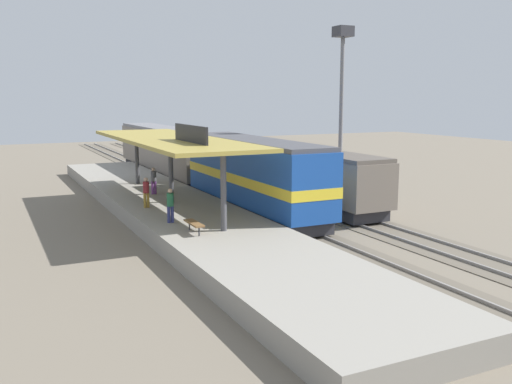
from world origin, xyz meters
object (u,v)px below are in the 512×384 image
locomotive (253,175)px  passenger_carriage_single (165,151)px  person_walking (146,191)px  person_waiting (154,179)px  light_mast (342,77)px  freight_car (318,178)px  platform_bench (194,223)px  person_boarding (170,204)px

locomotive → passenger_carriage_single: bearing=90.0°
person_walking → person_waiting: bearing=68.9°
light_mast → person_walking: 15.71m
person_waiting → freight_car: bearing=-26.8°
light_mast → freight_car: bearing=-144.0°
freight_car → locomotive: bearing=-179.5°
light_mast → locomotive: bearing=-163.1°
passenger_carriage_single → light_mast: (7.80, -15.63, 6.08)m
platform_bench → light_mast: 17.73m
light_mast → person_waiting: light_mast is taller
person_boarding → person_walking: bearing=90.7°
freight_car → passenger_carriage_single: bearing=104.4°
person_waiting → person_boarding: 8.61m
person_waiting → person_walking: same height
freight_car → person_walking: size_ratio=7.02×
locomotive → person_boarding: size_ratio=8.44×
passenger_carriage_single → person_boarding: size_ratio=11.70×
light_mast → person_walking: size_ratio=6.84×
platform_bench → person_waiting: (1.23, 11.00, 0.51)m
person_boarding → platform_bench: bearing=-82.8°
passenger_carriage_single → light_mast: size_ratio=1.71×
person_walking → light_mast: bearing=7.1°
person_walking → locomotive: bearing=-5.4°
freight_car → person_waiting: (-9.37, 4.73, -0.12)m
platform_bench → person_waiting: person_waiting is taller
passenger_carriage_single → person_walking: passenger_carriage_single is taller
platform_bench → person_walking: (-0.37, 6.84, 0.51)m
platform_bench → passenger_carriage_single: (6.00, 24.23, 0.97)m
freight_car → person_boarding: 11.55m
person_boarding → light_mast: bearing=23.3°
freight_car → person_walking: freight_car is taller
person_waiting → person_boarding: bearing=-100.4°
platform_bench → person_walking: 6.87m
locomotive → light_mast: 10.11m
platform_bench → freight_car: (10.60, 6.27, 0.63)m
freight_car → platform_bench: bearing=-149.4°
locomotive → person_boarding: 7.35m
freight_car → light_mast: light_mast is taller
person_boarding → locomotive: bearing=30.4°
locomotive → light_mast: bearing=16.9°
passenger_carriage_single → light_mast: bearing=-63.5°
platform_bench → person_walking: bearing=93.1°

